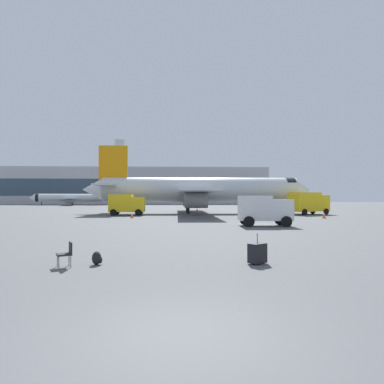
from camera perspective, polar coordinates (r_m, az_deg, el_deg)
The scene contains 14 objects.
ground_plane at distance 6.34m, azimuth -2.03°, elevation -23.14°, with size 400.00×400.00×0.00m, color #515456.
airplane_at_gate at distance 52.56m, azimuth 1.19°, elevation 0.34°, with size 35.61×32.02×10.50m.
airplane_taxiing at distance 119.64m, azimuth -20.13°, elevation -0.93°, with size 24.03×21.87×7.13m.
service_truck at distance 47.54m, azimuth -11.00°, elevation -1.96°, with size 4.80×2.53×2.90m.
fuel_truck at distance 51.46m, azimuth 19.07°, elevation -1.67°, with size 6.45×4.67×3.20m.
cargo_van at distance 29.41m, azimuth 12.09°, elevation -2.84°, with size 4.48×2.49×2.60m.
safety_cone_near at distance 42.76m, azimuth 21.41°, elevation -3.61°, with size 0.44×0.44×0.84m.
safety_cone_mid at distance 34.09m, azimuth 9.65°, elevation -4.39°, with size 0.44×0.44×0.79m.
safety_cone_far at distance 55.93m, azimuth 0.87°, elevation -3.08°, with size 0.44×0.44×0.80m.
safety_cone_outer at distance 41.15m, azimuth -10.10°, elevation -3.89°, with size 0.44×0.44×0.66m.
rolling_suitcase at distance 12.65m, azimuth 10.99°, elevation -10.09°, with size 0.75×0.70×1.10m.
traveller_backpack at distance 12.75m, azimuth -15.76°, elevation -10.73°, with size 0.36×0.40×0.48m.
gate_chair at distance 12.63m, azimuth -20.46°, elevation -9.57°, with size 0.64×0.64×0.86m.
terminal_building at distance 142.76m, azimuth -9.79°, elevation 0.99°, with size 108.36×21.07×26.61m.
Camera 1 is at (-0.05, -5.87, 2.39)m, focal length 31.55 mm.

